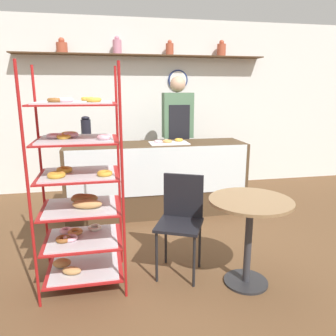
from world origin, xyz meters
TOP-DOWN VIEW (x-y plane):
  - ground_plane at (0.00, 0.00)m, footprint 14.00×14.00m
  - back_wall at (0.00, 2.47)m, footprint 10.00×0.30m
  - display_counter at (0.00, 1.20)m, footprint 2.34×0.62m
  - pastry_rack at (-0.88, -0.32)m, footprint 0.68×0.57m
  - person_worker at (0.40, 1.69)m, footprint 0.43×0.23m
  - cafe_table at (0.48, -0.60)m, footprint 0.68×0.68m
  - cafe_chair at (-0.02, -0.28)m, footprint 0.51×0.51m
  - coffee_carafe at (-0.88, 1.31)m, footprint 0.12×0.12m
  - donut_tray_counter at (0.17, 1.20)m, footprint 0.50×0.31m

SIDE VIEW (x-z plane):
  - ground_plane at x=0.00m, z-range 0.00..0.00m
  - display_counter at x=0.00m, z-range 0.00..0.94m
  - cafe_chair at x=-0.02m, z-range 0.10..0.99m
  - cafe_table at x=0.48m, z-range 0.19..0.94m
  - pastry_rack at x=-0.88m, z-range -0.08..1.74m
  - donut_tray_counter at x=0.17m, z-range 0.93..0.98m
  - person_worker at x=0.40m, z-range 0.09..1.89m
  - coffee_carafe at x=-0.88m, z-range 0.94..1.29m
  - back_wall at x=0.00m, z-range 0.02..2.72m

